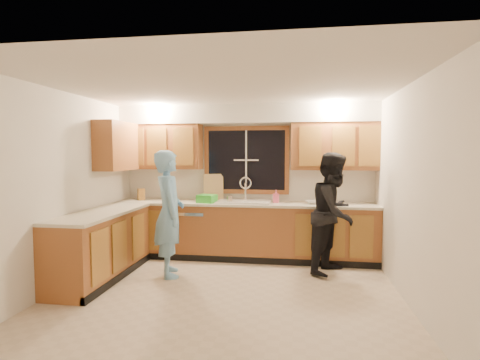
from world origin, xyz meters
name	(u,v)px	position (x,y,z in m)	size (l,w,h in m)	color
floor	(226,294)	(0.00, 0.00, 0.00)	(4.20, 4.20, 0.00)	#C0AD94
ceiling	(225,86)	(0.00, 0.00, 2.50)	(4.20, 4.20, 0.00)	silver
wall_back	(246,181)	(0.00, 1.90, 1.25)	(4.20, 4.20, 0.00)	silver
wall_left	(64,190)	(-2.10, 0.00, 1.25)	(3.80, 3.80, 0.00)	silver
wall_right	(411,195)	(2.10, 0.00, 1.25)	(3.80, 3.80, 0.00)	silver
base_cabinets_back	(244,231)	(0.00, 1.60, 0.44)	(4.20, 0.60, 0.88)	#96572B
base_cabinets_left	(102,246)	(-1.80, 0.35, 0.44)	(0.60, 1.90, 0.88)	#96572B
countertop_back	(244,204)	(0.00, 1.58, 0.90)	(4.20, 0.63, 0.04)	beige
countertop_left	(102,213)	(-1.79, 0.35, 0.90)	(0.63, 1.90, 0.04)	beige
upper_cabinets_left	(162,147)	(-1.43, 1.73, 1.83)	(1.35, 0.33, 0.75)	#96572B
upper_cabinets_right	(334,146)	(1.43, 1.73, 1.83)	(1.35, 0.33, 0.75)	#96572B
upper_cabinets_return	(117,146)	(-1.94, 1.12, 1.83)	(0.33, 0.90, 0.75)	#96572B
soffit	(245,114)	(0.00, 1.72, 2.35)	(4.20, 0.35, 0.30)	silver
window_frame	(246,160)	(0.00, 1.89, 1.60)	(1.44, 0.03, 1.14)	black
sink	(244,206)	(0.00, 1.60, 0.86)	(0.86, 0.52, 0.57)	silver
dishwasher	(193,232)	(-0.85, 1.59, 0.41)	(0.60, 0.56, 0.82)	white
stove	(78,257)	(-1.80, -0.22, 0.45)	(0.58, 0.75, 0.90)	white
man	(169,213)	(-0.91, 0.60, 0.88)	(0.64, 0.42, 1.76)	#76B0DF
woman	(334,213)	(1.38, 1.05, 0.86)	(0.84, 0.65, 1.73)	black
knife_block	(141,194)	(-1.76, 1.62, 1.02)	(0.11, 0.09, 0.20)	#A16E2C
cutting_board	(213,187)	(-0.55, 1.82, 1.14)	(0.33, 0.02, 0.45)	tan
dish_crate	(207,199)	(-0.59, 1.48, 0.98)	(0.27, 0.25, 0.13)	green
soap_bottle	(276,196)	(0.52, 1.64, 1.02)	(0.09, 0.10, 0.21)	#E35678
bowl	(313,202)	(1.10, 1.58, 0.95)	(0.23, 0.23, 0.06)	silver
can_left	(229,200)	(-0.23, 1.47, 0.98)	(0.06, 0.06, 0.11)	#BFAB93
can_right	(230,199)	(-0.21, 1.51, 0.98)	(0.06, 0.06, 0.12)	#BFAB93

